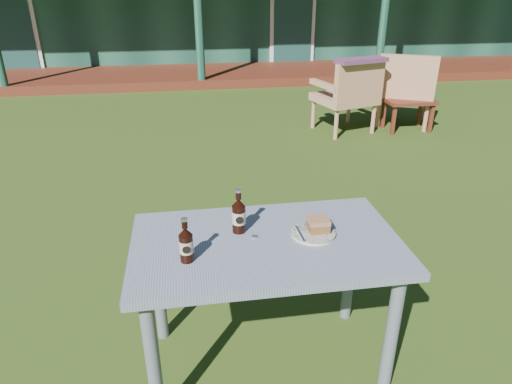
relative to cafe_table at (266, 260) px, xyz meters
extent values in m
plane|color=#334916|center=(0.00, 1.60, -0.62)|extent=(80.00, 80.00, 0.00)
cube|color=#582315|center=(0.00, 7.20, -0.54)|extent=(15.00, 1.80, 0.16)
cylinder|color=#1C4A38|center=(0.00, 6.40, 0.61)|extent=(0.14, 0.14, 2.45)
cylinder|color=#1C4A38|center=(3.25, 6.40, 0.61)|extent=(0.14, 0.14, 2.45)
cube|color=white|center=(-3.50, 8.08, 0.38)|extent=(0.95, 0.06, 2.00)
cube|color=#193D38|center=(-3.50, 8.05, 0.38)|extent=(0.80, 0.04, 1.85)
cube|color=white|center=(2.00, 8.08, 0.38)|extent=(0.95, 0.06, 2.00)
cube|color=#193D38|center=(2.00, 8.05, 0.38)|extent=(0.80, 0.04, 1.85)
cube|color=slate|center=(0.00, 0.00, 0.08)|extent=(1.20, 0.70, 0.04)
cylinder|color=slate|center=(-0.52, -0.27, -0.28)|extent=(0.06, 0.06, 0.68)
cylinder|color=slate|center=(0.52, -0.27, -0.28)|extent=(0.06, 0.06, 0.68)
cylinder|color=slate|center=(-0.52, 0.27, -0.28)|extent=(0.06, 0.06, 0.68)
cylinder|color=slate|center=(0.52, 0.27, -0.28)|extent=(0.06, 0.06, 0.68)
cylinder|color=silver|center=(0.22, 0.02, 0.11)|extent=(0.20, 0.20, 0.01)
cylinder|color=olive|center=(0.22, 0.02, 0.11)|extent=(0.20, 0.20, 0.00)
cube|color=brown|center=(0.25, 0.03, 0.14)|extent=(0.09, 0.08, 0.04)
cube|color=#9D6446|center=(0.25, 0.03, 0.17)|extent=(0.09, 0.09, 0.02)
cube|color=silver|center=(0.16, 0.01, 0.12)|extent=(0.02, 0.14, 0.00)
cylinder|color=black|center=(-0.11, 0.10, 0.17)|extent=(0.06, 0.06, 0.13)
cone|color=black|center=(-0.11, 0.10, 0.25)|extent=(0.06, 0.06, 0.04)
cylinder|color=black|center=(-0.11, 0.10, 0.29)|extent=(0.03, 0.03, 0.04)
cylinder|color=silver|center=(-0.11, 0.10, 0.31)|extent=(0.03, 0.03, 0.01)
cylinder|color=tan|center=(-0.11, 0.10, 0.18)|extent=(0.06, 0.06, 0.06)
cylinder|color=black|center=(-0.11, 0.07, 0.18)|extent=(0.04, 0.00, 0.04)
cylinder|color=black|center=(-0.35, -0.10, 0.16)|extent=(0.06, 0.06, 0.12)
cone|color=black|center=(-0.35, -0.10, 0.24)|extent=(0.06, 0.06, 0.03)
cylinder|color=black|center=(-0.35, -0.10, 0.27)|extent=(0.02, 0.02, 0.03)
cylinder|color=silver|center=(-0.35, -0.10, 0.29)|extent=(0.03, 0.03, 0.01)
cylinder|color=tan|center=(-0.35, -0.10, 0.17)|extent=(0.06, 0.06, 0.06)
cylinder|color=black|center=(-0.35, -0.13, 0.17)|extent=(0.03, 0.00, 0.03)
cylinder|color=silver|center=(-0.05, 0.03, 0.11)|extent=(0.03, 0.03, 0.01)
cube|color=tan|center=(1.65, 3.69, -0.21)|extent=(0.81, 0.78, 0.09)
cube|color=tan|center=(1.73, 3.43, 0.06)|extent=(0.66, 0.27, 0.43)
cube|color=tan|center=(1.93, 3.79, -0.02)|extent=(0.23, 0.57, 0.06)
cube|color=tan|center=(1.37, 3.63, -0.02)|extent=(0.23, 0.57, 0.06)
cylinder|color=tan|center=(1.85, 4.02, -0.44)|extent=(0.05, 0.05, 0.37)
cylinder|color=tan|center=(1.31, 3.86, -0.44)|extent=(0.05, 0.05, 0.37)
cylinder|color=tan|center=(2.00, 3.52, -0.44)|extent=(0.05, 0.05, 0.37)
cylinder|color=tan|center=(1.46, 3.36, -0.44)|extent=(0.05, 0.05, 0.37)
cube|color=tan|center=(2.54, 3.86, -0.19)|extent=(0.91, 0.89, 0.10)
cube|color=tan|center=(2.41, 3.61, 0.09)|extent=(0.66, 0.39, 0.45)
cube|color=tan|center=(2.83, 3.74, 0.01)|extent=(0.34, 0.57, 0.06)
cube|color=tan|center=(2.27, 4.02, 0.01)|extent=(0.34, 0.57, 0.06)
cylinder|color=tan|center=(2.92, 3.97, -0.43)|extent=(0.05, 0.05, 0.38)
cylinder|color=tan|center=(2.40, 4.23, -0.43)|extent=(0.05, 0.05, 0.38)
cylinder|color=tan|center=(2.68, 3.49, -0.43)|extent=(0.05, 0.05, 0.38)
cylinder|color=tan|center=(2.16, 3.75, -0.43)|extent=(0.05, 0.05, 0.38)
cube|color=#603153|center=(1.73, 3.43, 0.30)|extent=(0.67, 0.38, 0.05)
cube|color=#582315|center=(2.47, 3.58, -0.24)|extent=(0.60, 0.40, 0.04)
cube|color=#582315|center=(2.22, 3.43, -0.44)|extent=(0.04, 0.04, 0.36)
cube|color=#582315|center=(2.72, 3.43, -0.44)|extent=(0.04, 0.04, 0.36)
cube|color=#582315|center=(2.22, 3.73, -0.44)|extent=(0.04, 0.04, 0.36)
cube|color=#582315|center=(2.72, 3.73, -0.44)|extent=(0.04, 0.04, 0.36)
camera|label=1|loc=(-0.32, -1.72, 1.16)|focal=32.00mm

